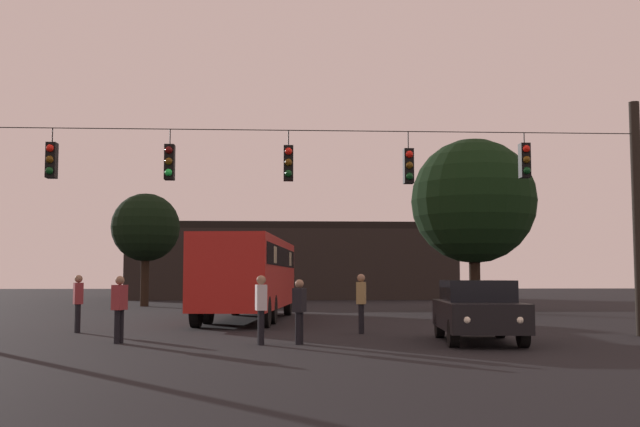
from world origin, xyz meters
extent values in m
plane|color=black|center=(0.00, 24.50, 0.00)|extent=(168.00, 168.00, 0.00)
cylinder|color=black|center=(9.43, 15.86, 3.23)|extent=(0.28, 0.28, 6.47)
cylinder|color=black|center=(0.00, 15.86, 5.57)|extent=(18.86, 0.02, 0.02)
cylinder|color=black|center=(-6.49, 15.86, 5.37)|extent=(0.03, 0.03, 0.39)
cube|color=black|center=(-6.49, 15.86, 4.70)|extent=(0.26, 0.32, 0.95)
sphere|color=red|center=(-6.49, 15.68, 5.00)|extent=(0.20, 0.20, 0.20)
sphere|color=#5B3D0C|center=(-6.49, 15.68, 4.70)|extent=(0.20, 0.20, 0.20)
sphere|color=#0C4219|center=(-6.49, 15.68, 4.40)|extent=(0.20, 0.20, 0.20)
cylinder|color=black|center=(-3.38, 15.86, 5.35)|extent=(0.03, 0.03, 0.41)
cube|color=black|center=(-3.38, 15.86, 4.67)|extent=(0.26, 0.32, 0.95)
sphere|color=#510A0A|center=(-3.38, 15.68, 4.97)|extent=(0.20, 0.20, 0.20)
sphere|color=#5B3D0C|center=(-3.38, 15.68, 4.67)|extent=(0.20, 0.20, 0.20)
sphere|color=#1EE04C|center=(-3.38, 15.68, 4.37)|extent=(0.20, 0.20, 0.20)
cylinder|color=black|center=(-0.19, 15.86, 5.35)|extent=(0.03, 0.03, 0.42)
cube|color=black|center=(-0.19, 15.86, 4.67)|extent=(0.26, 0.32, 0.95)
sphere|color=red|center=(-0.19, 15.68, 4.97)|extent=(0.20, 0.20, 0.20)
sphere|color=#5B3D0C|center=(-0.19, 15.68, 4.67)|extent=(0.20, 0.20, 0.20)
sphere|color=#0C4219|center=(-0.19, 15.68, 4.37)|extent=(0.20, 0.20, 0.20)
cylinder|color=black|center=(3.08, 15.86, 5.33)|extent=(0.03, 0.03, 0.47)
cube|color=black|center=(3.08, 15.86, 4.61)|extent=(0.26, 0.32, 0.95)
sphere|color=red|center=(3.08, 15.68, 4.91)|extent=(0.20, 0.20, 0.20)
sphere|color=#5B3D0C|center=(3.08, 15.68, 4.61)|extent=(0.20, 0.20, 0.20)
sphere|color=#0C4219|center=(3.08, 15.68, 4.31)|extent=(0.20, 0.20, 0.20)
cylinder|color=black|center=(6.30, 15.86, 5.42)|extent=(0.03, 0.03, 0.29)
cube|color=black|center=(6.30, 15.86, 4.79)|extent=(0.26, 0.32, 0.95)
sphere|color=red|center=(6.30, 15.68, 5.09)|extent=(0.20, 0.20, 0.20)
sphere|color=#5B3D0C|center=(6.30, 15.68, 4.79)|extent=(0.20, 0.20, 0.20)
sphere|color=#0C4219|center=(6.30, 15.68, 4.49)|extent=(0.20, 0.20, 0.20)
cube|color=#B21E19|center=(-1.55, 24.20, 1.75)|extent=(3.57, 11.19, 2.50)
cube|color=black|center=(-1.55, 24.20, 2.36)|extent=(3.55, 10.54, 0.70)
cylinder|color=black|center=(-2.27, 28.25, 0.50)|extent=(0.38, 1.02, 1.00)
cylinder|color=black|center=(-0.06, 28.03, 0.50)|extent=(0.38, 1.02, 1.00)
cylinder|color=black|center=(-2.87, 22.12, 0.50)|extent=(0.38, 1.02, 1.00)
cylinder|color=black|center=(-0.66, 21.90, 0.50)|extent=(0.38, 1.02, 1.00)
cylinder|color=black|center=(-3.07, 20.14, 0.50)|extent=(0.38, 1.02, 1.00)
cylinder|color=black|center=(-0.86, 19.93, 0.50)|extent=(0.38, 1.02, 1.00)
cube|color=beige|center=(-1.23, 27.48, 2.36)|extent=(2.63, 1.05, 0.56)
cube|color=beige|center=(-1.82, 21.46, 2.36)|extent=(2.63, 1.05, 0.56)
cube|color=black|center=(4.47, 14.09, 0.66)|extent=(2.20, 4.45, 0.68)
cube|color=black|center=(4.49, 14.24, 1.26)|extent=(1.80, 2.46, 0.52)
cylinder|color=black|center=(5.12, 12.60, 0.32)|extent=(0.28, 0.66, 0.64)
cylinder|color=black|center=(3.55, 12.75, 0.32)|extent=(0.28, 0.66, 0.64)
cylinder|color=black|center=(5.40, 15.43, 0.32)|extent=(0.28, 0.66, 0.64)
cylinder|color=black|center=(3.82, 15.58, 0.32)|extent=(0.28, 0.66, 0.64)
sphere|color=white|center=(4.85, 11.95, 0.66)|extent=(0.18, 0.18, 0.18)
sphere|color=white|center=(3.70, 12.06, 0.66)|extent=(0.18, 0.18, 0.18)
cube|color=black|center=(-1.41, 36.78, 0.66)|extent=(2.18, 4.45, 0.68)
cube|color=black|center=(-1.40, 36.64, 1.26)|extent=(1.79, 2.46, 0.52)
cylinder|color=black|center=(-2.33, 38.13, 0.32)|extent=(0.28, 0.66, 0.64)
cylinder|color=black|center=(-0.75, 38.27, 0.32)|extent=(0.28, 0.66, 0.64)
cylinder|color=black|center=(-2.07, 35.30, 0.32)|extent=(0.28, 0.66, 0.64)
cylinder|color=black|center=(-0.49, 35.44, 0.32)|extent=(0.28, 0.66, 0.64)
sphere|color=white|center=(-2.17, 38.82, 0.66)|extent=(0.18, 0.18, 0.18)
sphere|color=white|center=(-1.03, 38.93, 0.66)|extent=(0.18, 0.18, 0.18)
cylinder|color=black|center=(1.89, 17.12, 0.42)|extent=(0.14, 0.14, 0.84)
cylinder|color=black|center=(1.93, 17.27, 0.42)|extent=(0.14, 0.14, 0.84)
cube|color=#997F4C|center=(1.91, 17.20, 1.15)|extent=(0.32, 0.41, 0.63)
sphere|color=#8C6B51|center=(1.91, 17.20, 1.58)|extent=(0.23, 0.23, 0.23)
cylinder|color=black|center=(-0.84, 13.57, 0.41)|extent=(0.14, 0.14, 0.81)
cylinder|color=black|center=(-0.87, 13.73, 0.41)|extent=(0.14, 0.14, 0.81)
cube|color=silver|center=(-0.85, 13.65, 1.12)|extent=(0.30, 0.40, 0.61)
sphere|color=#8C6B51|center=(-0.85, 13.65, 1.53)|extent=(0.22, 0.22, 0.22)
cylinder|color=black|center=(-4.27, 14.30, 0.40)|extent=(0.14, 0.14, 0.81)
cylinder|color=black|center=(-4.33, 14.15, 0.40)|extent=(0.14, 0.14, 0.81)
cube|color=maroon|center=(-4.30, 14.23, 1.11)|extent=(0.36, 0.42, 0.60)
sphere|color=#8C6B51|center=(-4.30, 14.23, 1.52)|extent=(0.22, 0.22, 0.22)
cylinder|color=black|center=(0.09, 13.81, 0.38)|extent=(0.14, 0.14, 0.76)
cylinder|color=black|center=(0.03, 13.66, 0.38)|extent=(0.14, 0.14, 0.76)
cube|color=black|center=(0.06, 13.73, 1.05)|extent=(0.35, 0.42, 0.57)
sphere|color=#8C6B51|center=(0.06, 13.73, 1.44)|extent=(0.21, 0.21, 0.21)
cylinder|color=black|center=(-6.27, 18.05, 0.41)|extent=(0.14, 0.14, 0.82)
cylinder|color=black|center=(-6.21, 17.90, 0.41)|extent=(0.14, 0.14, 0.82)
cube|color=maroon|center=(-6.24, 17.98, 1.13)|extent=(0.36, 0.42, 0.62)
sphere|color=#8C6B51|center=(-6.24, 17.98, 1.55)|extent=(0.22, 0.22, 0.22)
cube|color=black|center=(0.58, 54.76, 2.55)|extent=(23.81, 9.54, 5.10)
cube|color=black|center=(0.58, 54.76, 5.35)|extent=(23.81, 9.54, 0.50)
cylinder|color=black|center=(8.71, 30.99, 1.57)|extent=(0.52, 0.52, 3.15)
sphere|color=black|center=(8.71, 30.99, 5.20)|extent=(5.87, 5.87, 5.87)
cylinder|color=black|center=(-7.91, 38.80, 1.53)|extent=(0.46, 0.46, 3.07)
sphere|color=black|center=(-7.91, 38.80, 4.40)|extent=(3.82, 3.82, 3.82)
camera|label=1|loc=(-0.43, -4.89, 1.58)|focal=43.49mm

